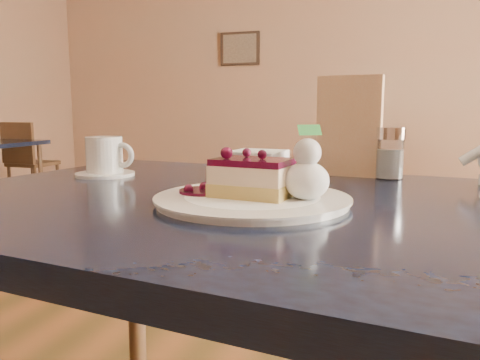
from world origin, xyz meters
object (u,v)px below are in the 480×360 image
(cheesecake_slice, at_px, (252,178))
(dessert_plate, at_px, (252,200))
(main_table, at_px, (264,244))
(coffee_set, at_px, (105,158))

(cheesecake_slice, bearing_deg, dessert_plate, 142.97)
(main_table, height_order, dessert_plate, dessert_plate)
(main_table, height_order, cheesecake_slice, cheesecake_slice)
(main_table, bearing_deg, coffee_set, 166.89)
(dessert_plate, relative_size, cheesecake_slice, 2.30)
(dessert_plate, bearing_deg, coffee_set, 152.66)
(dessert_plate, bearing_deg, main_table, 82.03)
(main_table, xyz_separation_m, cheesecake_slice, (-0.01, -0.05, 0.13))
(dessert_plate, xyz_separation_m, coffee_set, (-0.42, 0.22, 0.04))
(cheesecake_slice, height_order, coffee_set, coffee_set)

